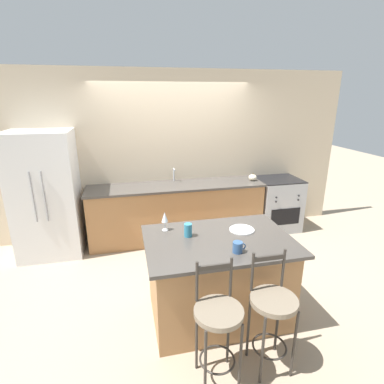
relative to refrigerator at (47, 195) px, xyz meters
name	(u,v)px	position (x,y,z in m)	size (l,w,h in m)	color
ground_plane	(181,247)	(1.93, -0.32, -0.92)	(18.00, 18.00, 0.00)	tan
wall_back	(172,155)	(1.93, 0.39, 0.43)	(6.00, 0.07, 2.70)	beige
back_counter	(177,211)	(1.93, 0.06, -0.45)	(2.83, 0.69, 0.93)	#A87547
sink_faucet	(174,173)	(1.93, 0.27, 0.15)	(0.02, 0.13, 0.22)	#ADAFB5
kitchen_island	(218,277)	(2.03, -1.88, -0.46)	(1.50, 1.03, 0.91)	#A87547
refrigerator	(47,195)	(0.00, 0.00, 0.00)	(0.88, 0.76, 1.84)	white
oven_range	(277,204)	(3.73, 0.04, -0.46)	(0.73, 0.67, 0.92)	#ADAFB5
bar_stool_near	(218,323)	(1.78, -2.65, -0.34)	(0.39, 0.39, 1.07)	#332D28
bar_stool_far	(272,311)	(2.27, -2.62, -0.34)	(0.39, 0.39, 1.07)	#332D28
dinner_plate	(242,229)	(2.33, -1.73, 0.00)	(0.27, 0.27, 0.02)	white
wine_glass	(165,217)	(1.52, -1.55, 0.14)	(0.07, 0.07, 0.21)	white
coffee_mug	(238,247)	(2.12, -2.17, 0.04)	(0.13, 0.09, 0.10)	#335689
tumbler_cup	(188,230)	(1.73, -1.75, 0.06)	(0.08, 0.08, 0.14)	teal
pumpkin_decoration	(253,177)	(3.22, 0.01, 0.06)	(0.13, 0.13, 0.13)	beige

